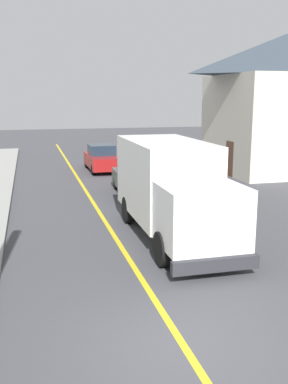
{
  "coord_description": "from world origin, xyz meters",
  "views": [
    {
      "loc": [
        -2.66,
        -7.12,
        4.66
      ],
      "look_at": [
        1.15,
        7.49,
        1.4
      ],
      "focal_mm": 41.23,
      "sensor_mm": 36.0,
      "label": 1
    }
  ],
  "objects_px": {
    "box_truck": "(171,185)",
    "parked_car_near": "(137,178)",
    "parked_car_mid": "(102,159)",
    "stop_sign": "(201,163)"
  },
  "relations": [
    {
      "from": "parked_car_mid",
      "to": "stop_sign",
      "type": "distance_m",
      "value": 10.56
    },
    {
      "from": "parked_car_mid",
      "to": "stop_sign",
      "type": "bearing_deg",
      "value": -75.07
    },
    {
      "from": "stop_sign",
      "to": "box_truck",
      "type": "bearing_deg",
      "value": -123.59
    },
    {
      "from": "box_truck",
      "to": "parked_car_near",
      "type": "xyz_separation_m",
      "value": [
        0.46,
        6.76,
        -0.97
      ]
    },
    {
      "from": "box_truck",
      "to": "parked_car_near",
      "type": "bearing_deg",
      "value": 86.1
    },
    {
      "from": "parked_car_mid",
      "to": "stop_sign",
      "type": "xyz_separation_m",
      "value": [
        2.71,
        -10.16,
        1.06
      ]
    },
    {
      "from": "box_truck",
      "to": "stop_sign",
      "type": "height_order",
      "value": "box_truck"
    },
    {
      "from": "parked_car_mid",
      "to": "box_truck",
      "type": "bearing_deg",
      "value": -89.84
    },
    {
      "from": "box_truck",
      "to": "parked_car_mid",
      "type": "relative_size",
      "value": 1.63
    },
    {
      "from": "parked_car_near",
      "to": "stop_sign",
      "type": "height_order",
      "value": "stop_sign"
    }
  ]
}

